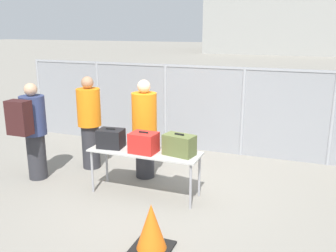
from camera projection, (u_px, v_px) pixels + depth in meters
name	position (u px, v px, depth m)	size (l,w,h in m)	color
ground_plane	(162.00, 194.00, 6.29)	(120.00, 120.00, 0.00)	gray
fence_section	(204.00, 107.00, 8.25)	(8.90, 0.07, 1.91)	#9EA0A5
inspection_table	(145.00, 155.00, 6.12)	(1.85, 0.60, 0.76)	#B2B2AD
suitcase_black	(111.00, 138.00, 6.25)	(0.44, 0.35, 0.33)	black
suitcase_red	(144.00, 143.00, 6.00)	(0.44, 0.36, 0.35)	red
suitcase_olive	(179.00, 145.00, 5.88)	(0.53, 0.37, 0.35)	#566033
traveler_hooded	(32.00, 128.00, 6.66)	(0.44, 0.68, 1.77)	#2D2D33
security_worker_near	(145.00, 128.00, 6.79)	(0.45, 0.45, 1.82)	#2D2D33
security_worker_far	(90.00, 122.00, 7.25)	(0.45, 0.45, 1.82)	#2D2D33
utility_trailer	(239.00, 121.00, 9.48)	(3.46, 2.19, 0.71)	#B2B2B7
distant_hangar	(277.00, 21.00, 41.07)	(13.47, 12.67, 6.47)	#999993
traffic_cone	(151.00, 229.00, 4.65)	(0.50, 0.50, 0.63)	black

